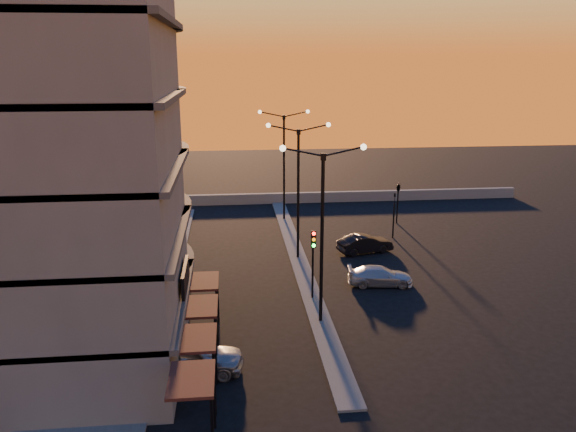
# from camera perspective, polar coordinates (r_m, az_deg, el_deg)

# --- Properties ---
(ground) EXTENTS (120.00, 120.00, 0.00)m
(ground) POSITION_cam_1_polar(r_m,az_deg,el_deg) (30.48, 3.32, -10.71)
(ground) COLOR black
(ground) RESTS_ON ground
(sidewalk_west) EXTENTS (5.00, 40.00, 0.12)m
(sidewalk_west) POSITION_cam_1_polar(r_m,az_deg,el_deg) (34.26, -15.61, -8.11)
(sidewalk_west) COLOR #535351
(sidewalk_west) RESTS_ON ground
(median) EXTENTS (1.20, 36.00, 0.12)m
(median) POSITION_cam_1_polar(r_m,az_deg,el_deg) (39.58, 1.01, -4.27)
(median) COLOR #535351
(median) RESTS_ON ground
(parapet) EXTENTS (44.00, 0.50, 1.00)m
(parapet) POSITION_cam_1_polar(r_m,az_deg,el_deg) (54.91, 1.07, 1.88)
(parapet) COLOR slate
(parapet) RESTS_ON ground
(building) EXTENTS (14.35, 17.08, 25.00)m
(building) POSITION_cam_1_polar(r_m,az_deg,el_deg) (28.64, -25.70, 10.92)
(building) COLOR #67635B
(building) RESTS_ON ground
(streetlamp_near) EXTENTS (4.32, 0.32, 9.51)m
(streetlamp_near) POSITION_cam_1_polar(r_m,az_deg,el_deg) (28.45, 3.49, -0.56)
(streetlamp_near) COLOR black
(streetlamp_near) RESTS_ON ground
(streetlamp_mid) EXTENTS (4.32, 0.32, 9.51)m
(streetlamp_mid) POSITION_cam_1_polar(r_m,az_deg,el_deg) (38.06, 1.05, 3.60)
(streetlamp_mid) COLOR black
(streetlamp_mid) RESTS_ON ground
(streetlamp_far) EXTENTS (4.32, 0.32, 9.51)m
(streetlamp_far) POSITION_cam_1_polar(r_m,az_deg,el_deg) (47.83, -0.41, 6.06)
(streetlamp_far) COLOR black
(streetlamp_far) RESTS_ON ground
(traffic_light_main) EXTENTS (0.28, 0.44, 4.25)m
(traffic_light_main) POSITION_cam_1_polar(r_m,az_deg,el_deg) (31.97, 2.58, -3.80)
(traffic_light_main) COLOR black
(traffic_light_main) RESTS_ON ground
(signal_east_a) EXTENTS (0.13, 0.16, 3.60)m
(signal_east_a) POSITION_cam_1_polar(r_m,az_deg,el_deg) (44.36, 10.70, 0.19)
(signal_east_a) COLOR black
(signal_east_a) RESTS_ON ground
(signal_east_b) EXTENTS (0.42, 1.99, 3.60)m
(signal_east_b) POSITION_cam_1_polar(r_m,az_deg,el_deg) (48.23, 11.15, 2.83)
(signal_east_b) COLOR black
(signal_east_b) RESTS_ON ground
(car_hatchback) EXTENTS (4.76, 2.27, 1.57)m
(car_hatchback) POSITION_cam_1_polar(r_m,az_deg,el_deg) (26.03, -9.76, -13.86)
(car_hatchback) COLOR #979A9E
(car_hatchback) RESTS_ON ground
(car_sedan) EXTENTS (4.23, 2.34, 1.32)m
(car_sedan) POSITION_cam_1_polar(r_m,az_deg,el_deg) (41.02, 7.83, -2.80)
(car_sedan) COLOR black
(car_sedan) RESTS_ON ground
(car_wagon) EXTENTS (4.18, 2.06, 1.17)m
(car_wagon) POSITION_cam_1_polar(r_m,az_deg,el_deg) (35.40, 9.34, -6.02)
(car_wagon) COLOR #B4B8BD
(car_wagon) RESTS_ON ground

